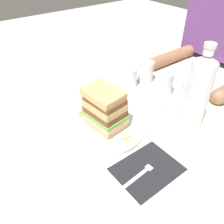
% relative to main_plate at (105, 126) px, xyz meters
% --- Properties ---
extents(ground_plane, '(3.00, 3.00, 0.00)m').
position_rel_main_plate_xyz_m(ground_plane, '(0.00, 0.02, -0.01)').
color(ground_plane, beige).
extents(main_plate, '(0.26, 0.26, 0.02)m').
position_rel_main_plate_xyz_m(main_plate, '(0.00, 0.00, 0.00)').
color(main_plate, white).
rests_on(main_plate, ground_plane).
extents(sandwich, '(0.14, 0.11, 0.14)m').
position_rel_main_plate_xyz_m(sandwich, '(-0.00, -0.00, 0.07)').
color(sandwich, tan).
rests_on(sandwich, main_plate).
extents(carrot_shred_0, '(0.03, 0.01, 0.00)m').
position_rel_main_plate_xyz_m(carrot_shred_0, '(-0.08, -0.01, 0.01)').
color(carrot_shred_0, orange).
rests_on(carrot_shred_0, main_plate).
extents(carrot_shred_1, '(0.03, 0.01, 0.00)m').
position_rel_main_plate_xyz_m(carrot_shred_1, '(-0.09, -0.00, 0.01)').
color(carrot_shred_1, orange).
rests_on(carrot_shred_1, main_plate).
extents(carrot_shred_2, '(0.02, 0.02, 0.00)m').
position_rel_main_plate_xyz_m(carrot_shred_2, '(-0.09, -0.03, 0.01)').
color(carrot_shred_2, orange).
rests_on(carrot_shred_2, main_plate).
extents(carrot_shred_3, '(0.02, 0.02, 0.00)m').
position_rel_main_plate_xyz_m(carrot_shred_3, '(-0.11, -0.02, 0.01)').
color(carrot_shred_3, orange).
rests_on(carrot_shred_3, main_plate).
extents(carrot_shred_4, '(0.02, 0.03, 0.00)m').
position_rel_main_plate_xyz_m(carrot_shred_4, '(-0.10, -0.03, 0.01)').
color(carrot_shred_4, orange).
rests_on(carrot_shred_4, main_plate).
extents(carrot_shred_5, '(0.00, 0.02, 0.00)m').
position_rel_main_plate_xyz_m(carrot_shred_5, '(-0.08, -0.03, 0.01)').
color(carrot_shred_5, orange).
rests_on(carrot_shred_5, main_plate).
extents(carrot_shred_6, '(0.02, 0.02, 0.00)m').
position_rel_main_plate_xyz_m(carrot_shred_6, '(-0.09, -0.03, 0.01)').
color(carrot_shred_6, orange).
rests_on(carrot_shred_6, main_plate).
extents(carrot_shred_7, '(0.01, 0.02, 0.00)m').
position_rel_main_plate_xyz_m(carrot_shred_7, '(-0.10, -0.03, 0.01)').
color(carrot_shred_7, orange).
rests_on(carrot_shred_7, main_plate).
extents(carrot_shred_8, '(0.02, 0.02, 0.00)m').
position_rel_main_plate_xyz_m(carrot_shred_8, '(-0.08, -0.02, 0.01)').
color(carrot_shred_8, orange).
rests_on(carrot_shred_8, main_plate).
extents(carrot_shred_9, '(0.02, 0.01, 0.00)m').
position_rel_main_plate_xyz_m(carrot_shred_9, '(-0.09, 0.01, 0.01)').
color(carrot_shred_9, orange).
rests_on(carrot_shred_9, main_plate).
extents(carrot_shred_10, '(0.01, 0.02, 0.00)m').
position_rel_main_plate_xyz_m(carrot_shred_10, '(0.09, 0.03, 0.01)').
color(carrot_shred_10, orange).
rests_on(carrot_shred_10, main_plate).
extents(carrot_shred_11, '(0.02, 0.01, 0.00)m').
position_rel_main_plate_xyz_m(carrot_shred_11, '(0.10, 0.03, 0.01)').
color(carrot_shred_11, orange).
rests_on(carrot_shred_11, main_plate).
extents(carrot_shred_12, '(0.02, 0.02, 0.00)m').
position_rel_main_plate_xyz_m(carrot_shred_12, '(0.08, 0.02, 0.01)').
color(carrot_shred_12, orange).
rests_on(carrot_shred_12, main_plate).
extents(carrot_shred_13, '(0.03, 0.01, 0.00)m').
position_rel_main_plate_xyz_m(carrot_shred_13, '(0.11, 0.01, 0.01)').
color(carrot_shred_13, orange).
rests_on(carrot_shred_13, main_plate).
extents(carrot_shred_14, '(0.03, 0.01, 0.00)m').
position_rel_main_plate_xyz_m(carrot_shred_14, '(0.10, 0.00, 0.01)').
color(carrot_shred_14, orange).
rests_on(carrot_shred_14, main_plate).
extents(carrot_shred_15, '(0.02, 0.01, 0.00)m').
position_rel_main_plate_xyz_m(carrot_shred_15, '(0.09, 0.01, 0.01)').
color(carrot_shred_15, orange).
rests_on(carrot_shred_15, main_plate).
extents(napkin_dark, '(0.14, 0.18, 0.00)m').
position_rel_main_plate_xyz_m(napkin_dark, '(0.21, -0.01, -0.01)').
color(napkin_dark, black).
rests_on(napkin_dark, ground_plane).
extents(fork, '(0.03, 0.17, 0.00)m').
position_rel_main_plate_xyz_m(fork, '(0.21, -0.03, -0.00)').
color(fork, silver).
rests_on(fork, napkin_dark).
extents(knife, '(0.02, 0.20, 0.00)m').
position_rel_main_plate_xyz_m(knife, '(-0.18, 0.01, -0.01)').
color(knife, silver).
rests_on(knife, ground_plane).
extents(juice_glass, '(0.07, 0.07, 0.09)m').
position_rel_main_plate_xyz_m(juice_glass, '(0.12, 0.19, 0.03)').
color(juice_glass, white).
rests_on(juice_glass, ground_plane).
extents(water_bottle, '(0.07, 0.07, 0.29)m').
position_rel_main_plate_xyz_m(water_bottle, '(0.17, 0.23, 0.13)').
color(water_bottle, silver).
rests_on(water_bottle, ground_plane).
extents(empty_tumbler_0, '(0.06, 0.06, 0.10)m').
position_rel_main_plate_xyz_m(empty_tumbler_0, '(-0.03, 0.32, 0.04)').
color(empty_tumbler_0, silver).
rests_on(empty_tumbler_0, ground_plane).
extents(empty_tumbler_1, '(0.06, 0.06, 0.09)m').
position_rel_main_plate_xyz_m(empty_tumbler_1, '(-0.15, 0.33, 0.04)').
color(empty_tumbler_1, silver).
rests_on(empty_tumbler_1, ground_plane).
extents(empty_tumbler_2, '(0.07, 0.07, 0.09)m').
position_rel_main_plate_xyz_m(empty_tumbler_2, '(0.08, 0.34, 0.04)').
color(empty_tumbler_2, silver).
rests_on(empty_tumbler_2, ground_plane).
extents(empty_tumbler_3, '(0.08, 0.08, 0.08)m').
position_rel_main_plate_xyz_m(empty_tumbler_3, '(-0.17, 0.24, 0.03)').
color(empty_tumbler_3, silver).
rests_on(empty_tumbler_3, ground_plane).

